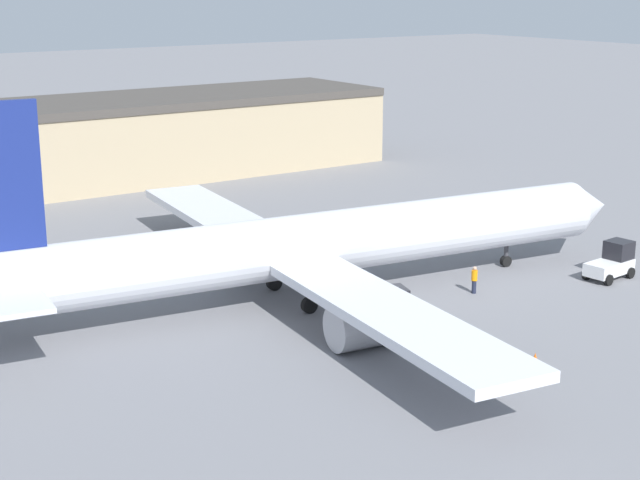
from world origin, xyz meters
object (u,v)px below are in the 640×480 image
baggage_tug (612,262)px  safety_cone_near (535,358)px  ground_crew_worker (474,279)px  airplane (302,247)px  belt_loader_truck (381,309)px

baggage_tug → safety_cone_near: (-14.04, -7.05, -0.74)m
ground_crew_worker → airplane: bearing=-159.8°
belt_loader_truck → baggage_tug: bearing=13.0°
baggage_tug → belt_loader_truck: 16.94m
airplane → belt_loader_truck: (0.92, -6.09, -2.12)m
airplane → belt_loader_truck: airplane is taller
belt_loader_truck → ground_crew_worker: bearing=26.8°
airplane → safety_cone_near: 15.04m
airplane → ground_crew_worker: size_ratio=26.96×
airplane → belt_loader_truck: 6.52m
ground_crew_worker → belt_loader_truck: belt_loader_truck is taller
safety_cone_near → baggage_tug: bearing=26.7°
ground_crew_worker → belt_loader_truck: size_ratio=0.46×
airplane → belt_loader_truck: size_ratio=12.44×
ground_crew_worker → baggage_tug: baggage_tug is taller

